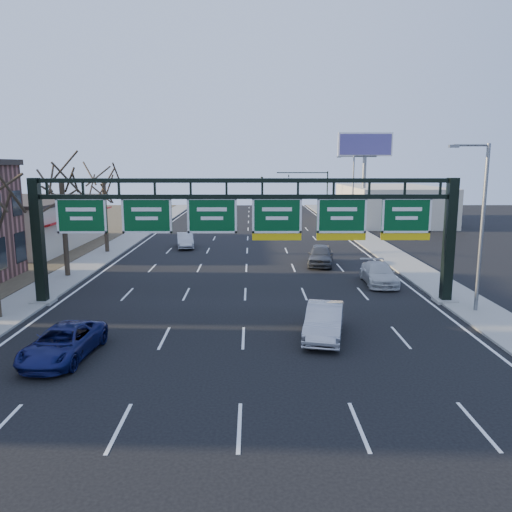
{
  "coord_description": "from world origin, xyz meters",
  "views": [
    {
      "loc": [
        0.37,
        -20.07,
        7.89
      ],
      "look_at": [
        0.63,
        5.63,
        3.2
      ],
      "focal_mm": 35.0,
      "sensor_mm": 36.0,
      "label": 1
    }
  ],
  "objects_px": {
    "car_white_wagon": "(379,274)",
    "sign_gantry": "(247,224)",
    "car_blue_suv": "(63,343)",
    "car_silver_sedan": "(324,321)"
  },
  "relations": [
    {
      "from": "car_white_wagon",
      "to": "sign_gantry",
      "type": "bearing_deg",
      "value": -150.84
    },
    {
      "from": "sign_gantry",
      "to": "car_blue_suv",
      "type": "xyz_separation_m",
      "value": [
        -7.57,
        -8.4,
        -3.96
      ]
    },
    {
      "from": "sign_gantry",
      "to": "car_blue_suv",
      "type": "distance_m",
      "value": 11.98
    },
    {
      "from": "car_blue_suv",
      "to": "car_silver_sedan",
      "type": "xyz_separation_m",
      "value": [
        11.16,
        2.47,
        0.1
      ]
    },
    {
      "from": "car_silver_sedan",
      "to": "car_white_wagon",
      "type": "xyz_separation_m",
      "value": [
        5.19,
        10.54,
        -0.07
      ]
    },
    {
      "from": "car_blue_suv",
      "to": "car_white_wagon",
      "type": "height_order",
      "value": "car_white_wagon"
    },
    {
      "from": "sign_gantry",
      "to": "car_white_wagon",
      "type": "height_order",
      "value": "sign_gantry"
    },
    {
      "from": "sign_gantry",
      "to": "car_blue_suv",
      "type": "bearing_deg",
      "value": -132.01
    },
    {
      "from": "car_blue_suv",
      "to": "car_white_wagon",
      "type": "bearing_deg",
      "value": 43.72
    },
    {
      "from": "sign_gantry",
      "to": "car_blue_suv",
      "type": "relative_size",
      "value": 5.11
    }
  ]
}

